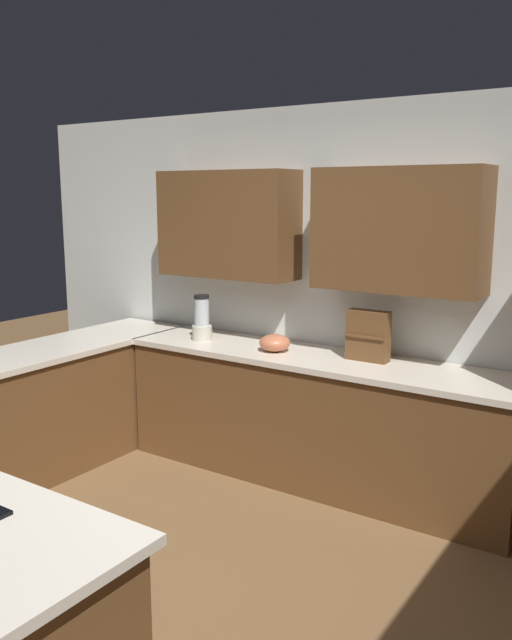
{
  "coord_description": "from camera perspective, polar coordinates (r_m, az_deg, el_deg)",
  "views": [
    {
      "loc": [
        -2.0,
        2.13,
        1.99
      ],
      "look_at": [
        0.41,
        -1.46,
        1.16
      ],
      "focal_mm": 37.0,
      "sensor_mm": 36.0,
      "label": 1
    }
  ],
  "objects": [
    {
      "name": "countertop_side",
      "position": [
        4.8,
        -20.49,
        -3.18
      ],
      "size": [
        0.64,
        2.94,
        0.04
      ],
      "primitive_type": "cube",
      "color": "silver",
      "rests_on": "lower_cabinets_side"
    },
    {
      "name": "ground_plane",
      "position": [
        3.54,
        -8.37,
        -23.47
      ],
      "size": [
        14.0,
        14.0,
        0.0
      ],
      "primitive_type": "plane",
      "color": "brown"
    },
    {
      "name": "lower_cabinets_side",
      "position": [
        4.92,
        -20.13,
        -8.27
      ],
      "size": [
        0.6,
        2.9,
        0.86
      ],
      "primitive_type": "cube",
      "color": "brown",
      "rests_on": "ground"
    },
    {
      "name": "blender",
      "position": [
        4.97,
        -4.71,
        -0.06
      ],
      "size": [
        0.15,
        0.15,
        0.34
      ],
      "color": "beige",
      "rests_on": "countertop_back"
    },
    {
      "name": "wall_back",
      "position": [
        4.69,
        7.39,
        3.92
      ],
      "size": [
        6.0,
        0.44,
        2.6
      ],
      "color": "silver",
      "rests_on": "ground"
    },
    {
      "name": "countertop_back",
      "position": [
        4.53,
        5.13,
        -3.34
      ],
      "size": [
        2.84,
        0.64,
        0.04
      ],
      "primitive_type": "cube",
      "color": "silver",
      "rests_on": "lower_cabinets_back"
    },
    {
      "name": "lower_cabinets_back",
      "position": [
        4.66,
        5.03,
        -8.71
      ],
      "size": [
        2.8,
        0.6,
        0.86
      ],
      "primitive_type": "cube",
      "color": "brown",
      "rests_on": "ground"
    },
    {
      "name": "spice_rack",
      "position": [
        4.4,
        9.66,
        -1.35
      ],
      "size": [
        0.28,
        0.11,
        0.34
      ],
      "color": "brown",
      "rests_on": "countertop_back"
    },
    {
      "name": "mixing_bowl",
      "position": [
        4.62,
        1.64,
        -1.98
      ],
      "size": [
        0.22,
        0.22,
        0.12
      ],
      "primitive_type": "ellipsoid",
      "color": "#CC724C",
      "rests_on": "countertop_back"
    }
  ]
}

